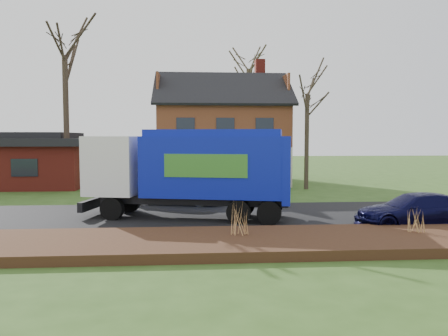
{
  "coord_description": "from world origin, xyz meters",
  "views": [
    {
      "loc": [
        -0.2,
        -18.39,
        3.35
      ],
      "look_at": [
        1.34,
        2.5,
        1.89
      ],
      "focal_mm": 35.0,
      "sensor_mm": 36.0,
      "label": 1
    }
  ],
  "objects": [
    {
      "name": "main_house",
      "position": [
        1.49,
        13.91,
        4.03
      ],
      "size": [
        12.95,
        8.95,
        9.26
      ],
      "color": "beige",
      "rests_on": "ground"
    },
    {
      "name": "tree_back",
      "position": [
        4.88,
        20.8,
        10.73
      ],
      "size": [
        4.06,
        4.06,
        12.87
      ],
      "color": "#423827",
      "rests_on": "ground"
    },
    {
      "name": "ground",
      "position": [
        0.0,
        0.0,
        0.0
      ],
      "size": [
        120.0,
        120.0,
        0.0
      ],
      "primitive_type": "plane",
      "color": "#2D4A18",
      "rests_on": "ground"
    },
    {
      "name": "grass_clump_mid",
      "position": [
        1.28,
        -4.94,
        0.79
      ],
      "size": [
        0.35,
        0.29,
        0.98
      ],
      "color": "tan",
      "rests_on": "mulch_verge"
    },
    {
      "name": "navy_wagon",
      "position": [
        8.04,
        -2.95,
        0.65
      ],
      "size": [
        4.47,
        1.85,
        1.29
      ],
      "primitive_type": "imported",
      "rotation": [
        0.0,
        0.0,
        -1.56
      ],
      "color": "black",
      "rests_on": "ground"
    },
    {
      "name": "tree_front_west",
      "position": [
        -8.15,
        10.11,
        9.74
      ],
      "size": [
        3.98,
        3.98,
        11.82
      ],
      "color": "#382C21",
      "rests_on": "ground"
    },
    {
      "name": "mulch_verge",
      "position": [
        0.0,
        -5.3,
        0.15
      ],
      "size": [
        80.0,
        3.5,
        0.3
      ],
      "primitive_type": "cube",
      "color": "#311C10",
      "rests_on": "ground"
    },
    {
      "name": "garbage_truck",
      "position": [
        -0.17,
        -0.37,
        2.12
      ],
      "size": [
        8.87,
        4.17,
        3.67
      ],
      "rotation": [
        0.0,
        0.0,
        -0.23
      ],
      "color": "black",
      "rests_on": "ground"
    },
    {
      "name": "road",
      "position": [
        0.0,
        0.0,
        0.01
      ],
      "size": [
        80.0,
        7.0,
        0.02
      ],
      "primitive_type": "cube",
      "color": "black",
      "rests_on": "ground"
    },
    {
      "name": "silver_sedan",
      "position": [
        -0.96,
        3.51,
        0.77
      ],
      "size": [
        4.93,
        2.68,
        1.54
      ],
      "primitive_type": "imported",
      "rotation": [
        0.0,
        0.0,
        1.34
      ],
      "color": "#AAADB2",
      "rests_on": "ground"
    },
    {
      "name": "ranch_house",
      "position": [
        -12.0,
        13.0,
        1.81
      ],
      "size": [
        9.8,
        8.2,
        3.7
      ],
      "color": "maroon",
      "rests_on": "ground"
    },
    {
      "name": "tree_front_east",
      "position": [
        7.22,
        9.37,
        7.15
      ],
      "size": [
        3.17,
        3.17,
        8.8
      ],
      "color": "#382E21",
      "rests_on": "ground"
    },
    {
      "name": "grass_clump_east",
      "position": [
        7.03,
        -4.93,
        0.73
      ],
      "size": [
        0.34,
        0.28,
        0.86
      ],
      "color": "#B1864E",
      "rests_on": "mulch_verge"
    }
  ]
}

